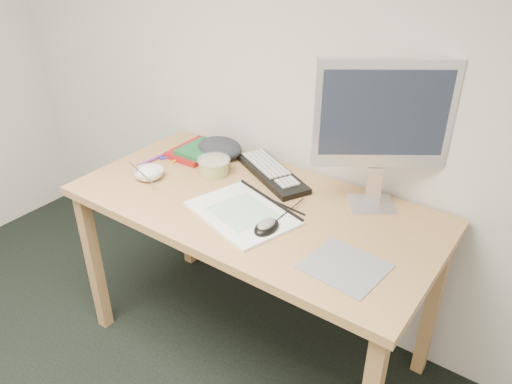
% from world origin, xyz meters
% --- Properties ---
extents(desk, '(1.40, 0.70, 0.75)m').
position_xyz_m(desk, '(0.04, 1.43, 0.67)').
color(desk, '#B28051').
rests_on(desk, ground).
extents(mousepad, '(0.25, 0.24, 0.00)m').
position_xyz_m(mousepad, '(0.49, 1.28, 0.75)').
color(mousepad, gray).
rests_on(mousepad, desk).
extents(sketchpad, '(0.44, 0.37, 0.01)m').
position_xyz_m(sketchpad, '(0.05, 1.34, 0.76)').
color(sketchpad, white).
rests_on(sketchpad, desk).
extents(keyboard, '(0.42, 0.30, 0.02)m').
position_xyz_m(keyboard, '(-0.03, 1.65, 0.76)').
color(keyboard, black).
rests_on(keyboard, desk).
extents(monitor, '(0.41, 0.30, 0.55)m').
position_xyz_m(monitor, '(0.41, 1.67, 1.09)').
color(monitor, silver).
rests_on(monitor, desk).
extents(mouse, '(0.07, 0.11, 0.04)m').
position_xyz_m(mouse, '(0.18, 1.30, 0.78)').
color(mouse, black).
rests_on(mouse, sketchpad).
extents(rice_bowl, '(0.12, 0.12, 0.04)m').
position_xyz_m(rice_bowl, '(-0.43, 1.34, 0.77)').
color(rice_bowl, silver).
rests_on(rice_bowl, desk).
extents(chopsticks, '(0.21, 0.09, 0.02)m').
position_xyz_m(chopsticks, '(-0.43, 1.30, 0.79)').
color(chopsticks, silver).
rests_on(chopsticks, rice_bowl).
extents(fruit_tub, '(0.14, 0.14, 0.07)m').
position_xyz_m(fruit_tub, '(-0.23, 1.53, 0.78)').
color(fruit_tub, '#ECCA53').
rests_on(fruit_tub, desk).
extents(book_red, '(0.18, 0.24, 0.02)m').
position_xyz_m(book_red, '(-0.42, 1.63, 0.76)').
color(book_red, maroon).
rests_on(book_red, desk).
extents(book_green, '(0.15, 0.20, 0.02)m').
position_xyz_m(book_green, '(-0.39, 1.63, 0.78)').
color(book_green, '#175D2D').
rests_on(book_green, book_red).
extents(cloth_lump, '(0.20, 0.18, 0.07)m').
position_xyz_m(cloth_lump, '(-0.32, 1.67, 0.79)').
color(cloth_lump, '#24282B').
rests_on(cloth_lump, desk).
extents(pencil_pink, '(0.16, 0.09, 0.01)m').
position_xyz_m(pencil_pink, '(-0.02, 1.49, 0.75)').
color(pencil_pink, pink).
rests_on(pencil_pink, desk).
extents(pencil_tan, '(0.12, 0.14, 0.01)m').
position_xyz_m(pencil_tan, '(0.00, 1.46, 0.75)').
color(pencil_tan, tan).
rests_on(pencil_tan, desk).
extents(pencil_black, '(0.20, 0.03, 0.01)m').
position_xyz_m(pencil_black, '(0.14, 1.48, 0.75)').
color(pencil_black, black).
rests_on(pencil_black, desk).
extents(marker_blue, '(0.07, 0.12, 0.01)m').
position_xyz_m(marker_blue, '(-0.48, 1.54, 0.76)').
color(marker_blue, '#212DB6').
rests_on(marker_blue, desk).
extents(marker_orange, '(0.03, 0.13, 0.01)m').
position_xyz_m(marker_orange, '(-0.44, 1.56, 0.76)').
color(marker_orange, orange).
rests_on(marker_orange, desk).
extents(marker_purple, '(0.02, 0.14, 0.01)m').
position_xyz_m(marker_purple, '(-0.53, 1.45, 0.76)').
color(marker_purple, '#7A2487').
rests_on(marker_purple, desk).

